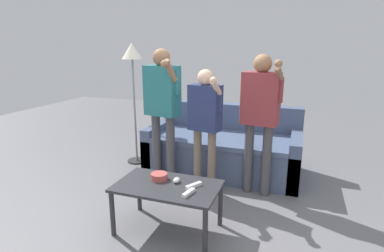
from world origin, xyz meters
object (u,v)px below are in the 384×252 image
at_px(couch, 224,149).
at_px(game_remote_nunchuk, 177,180).
at_px(game_remote_wand_near, 194,185).
at_px(game_remote_wand_far, 189,193).
at_px(snack_bowl, 159,176).
at_px(floor_lamp, 132,63).
at_px(player_left, 162,101).
at_px(player_center, 205,117).
at_px(player_right, 260,109).
at_px(coffee_table, 167,191).

xyz_separation_m(couch, game_remote_nunchuk, (-0.07, -1.51, 0.18)).
bearing_deg(game_remote_wand_near, game_remote_wand_far, -87.76).
height_order(snack_bowl, floor_lamp, floor_lamp).
height_order(snack_bowl, player_left, player_left).
height_order(snack_bowl, game_remote_nunchuk, snack_bowl).
height_order(game_remote_nunchuk, game_remote_wand_far, game_remote_nunchuk).
xyz_separation_m(couch, snack_bowl, (-0.25, -1.51, 0.18)).
relative_size(snack_bowl, player_center, 0.11).
height_order(game_remote_nunchuk, player_right, player_right).
distance_m(game_remote_nunchuk, player_right, 1.24).
distance_m(couch, floor_lamp, 1.71).
distance_m(snack_bowl, game_remote_wand_far, 0.41).
bearing_deg(player_left, game_remote_wand_near, -52.35).
bearing_deg(game_remote_wand_far, player_right, 70.17).
distance_m(game_remote_nunchuk, player_left, 1.20).
height_order(snack_bowl, game_remote_wand_near, snack_bowl).
bearing_deg(player_center, coffee_table, -94.38).
relative_size(game_remote_nunchuk, game_remote_wand_near, 0.55).
distance_m(couch, player_right, 1.03).
xyz_separation_m(game_remote_nunchuk, player_center, (0.01, 0.82, 0.41)).
bearing_deg(coffee_table, snack_bowl, 145.60).
xyz_separation_m(coffee_table, game_remote_wand_far, (0.24, -0.11, 0.08)).
xyz_separation_m(player_left, player_center, (0.56, -0.09, -0.14)).
height_order(couch, game_remote_wand_near, couch).
distance_m(game_remote_nunchuk, floor_lamp, 2.08).
bearing_deg(coffee_table, player_left, 116.62).
height_order(couch, player_left, player_left).
distance_m(snack_bowl, game_remote_nunchuk, 0.18).
height_order(coffee_table, player_center, player_center).
bearing_deg(player_right, game_remote_nunchuk, -121.87).
relative_size(snack_bowl, game_remote_wand_far, 0.97).
xyz_separation_m(game_remote_nunchuk, game_remote_wand_far, (0.18, -0.18, -0.01)).
bearing_deg(coffee_table, game_remote_nunchuk, 51.40).
height_order(coffee_table, player_left, player_left).
xyz_separation_m(coffee_table, player_left, (-0.49, 0.98, 0.63)).
relative_size(coffee_table, game_remote_wand_near, 5.86).
height_order(floor_lamp, player_right, floor_lamp).
relative_size(player_center, game_remote_wand_near, 8.95).
relative_size(coffee_table, floor_lamp, 0.54).
xyz_separation_m(floor_lamp, game_remote_wand_near, (1.39, -1.43, -0.96)).
bearing_deg(floor_lamp, couch, 5.33).
bearing_deg(game_remote_wand_far, player_center, 99.84).
relative_size(coffee_table, player_right, 0.59).
relative_size(player_left, player_center, 1.15).
distance_m(player_center, player_right, 0.61).
xyz_separation_m(coffee_table, game_remote_nunchuk, (0.06, 0.07, 0.08)).
bearing_deg(coffee_table, player_right, 57.61).
xyz_separation_m(couch, game_remote_wand_near, (0.11, -1.55, 0.17)).
bearing_deg(game_remote_wand_far, game_remote_wand_near, 92.24).
height_order(player_left, game_remote_wand_near, player_left).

